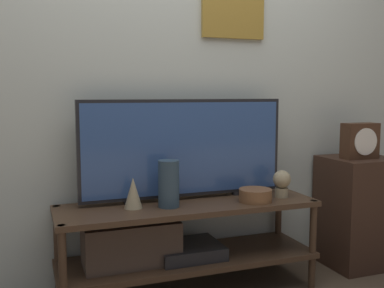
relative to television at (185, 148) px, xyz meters
The scene contains 9 objects.
wall_back 0.58m from the television, 90.70° to the left, with size 6.40×0.08×2.70m.
media_console 0.51m from the television, 143.72° to the right, with size 1.44×0.44×0.51m.
television is the anchor object (origin of this frame).
vase_wide_bowl 0.48m from the television, 27.99° to the right, with size 0.18×0.18×0.07m.
vase_slim_bronze 0.40m from the television, 163.60° to the right, with size 0.10×0.10×0.16m.
vase_tall_ceramic 0.26m from the television, 135.55° to the right, with size 0.11×0.11×0.25m.
decorative_bust 0.60m from the television, 15.03° to the right, with size 0.10×0.10×0.16m.
side_table 1.25m from the television, ahead, with size 0.42×0.39×0.71m.
mantel_clock 1.14m from the television, ahead, with size 0.23×0.11×0.22m.
Camera 1 is at (-0.82, -2.02, 1.12)m, focal length 42.00 mm.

